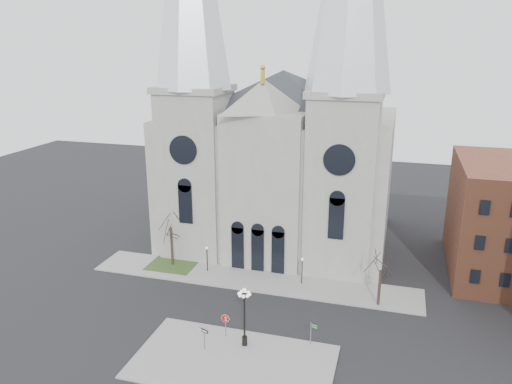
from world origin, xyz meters
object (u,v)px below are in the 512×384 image
(one_way_sign, at_px, (204,335))
(street_name_sign, at_px, (312,332))
(stop_sign, at_px, (226,321))
(globe_lamp, at_px, (244,310))

(one_way_sign, distance_m, street_name_sign, 10.09)
(stop_sign, relative_size, street_name_sign, 1.02)
(street_name_sign, bearing_deg, stop_sign, -157.46)
(globe_lamp, xyz_separation_m, one_way_sign, (-3.39, -1.71, -2.23))
(stop_sign, relative_size, globe_lamp, 0.40)
(one_way_sign, bearing_deg, street_name_sign, 40.44)
(globe_lamp, height_order, one_way_sign, globe_lamp)
(stop_sign, relative_size, one_way_sign, 1.06)
(street_name_sign, bearing_deg, one_way_sign, -143.42)
(street_name_sign, bearing_deg, globe_lamp, -147.15)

